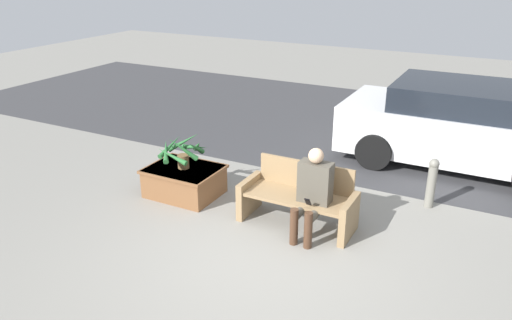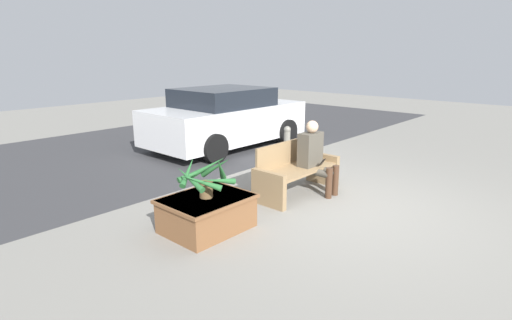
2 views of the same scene
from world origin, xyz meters
The scene contains 8 objects.
ground_plane centered at (0.00, 0.00, 0.00)m, with size 30.00×30.00×0.00m, color gray.
road_surface centered at (0.00, 5.42, 0.00)m, with size 20.00×6.00×0.01m, color #38383A.
bench centered at (0.00, 0.95, 0.37)m, with size 1.52×0.60×0.81m.
person_seated centered at (0.26, 0.76, 0.62)m, with size 0.42×0.59×1.15m.
planter_box centered at (-1.85, 0.95, 0.23)m, with size 1.06×0.84×0.43m.
potted_plant centered at (-1.85, 0.96, 0.70)m, with size 0.73×0.72×0.57m.
parked_car centered at (1.56, 4.14, 0.70)m, with size 3.86×1.98×1.40m.
bollard_post centered at (1.47, 2.25, 0.39)m, with size 0.14×0.14×0.74m.
Camera 2 is at (-4.91, -2.63, 2.16)m, focal length 28.00 mm.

